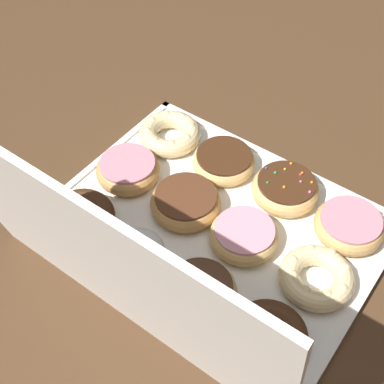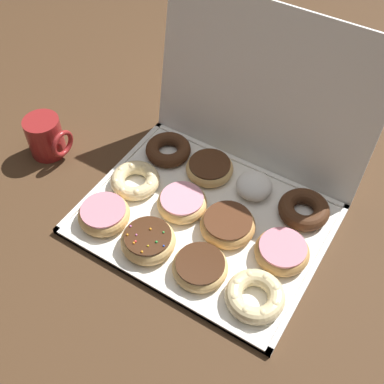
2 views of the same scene
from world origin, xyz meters
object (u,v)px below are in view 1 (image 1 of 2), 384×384
Objects in this scene: donut_box at (214,228)px; chocolate_frosted_donut_6 at (186,202)px; cruller_donut_3 at (170,133)px; powdered_filled_donut_10 at (138,251)px; pink_frosted_donut_0 at (349,225)px; cruller_donut_4 at (318,275)px; pink_frosted_donut_5 at (243,236)px; chocolate_cake_ring_donut_11 at (81,217)px; chocolate_cake_ring_donut_8 at (268,336)px; pink_frosted_donut_7 at (129,168)px; chocolate_frosted_donut_2 at (224,161)px; chocolate_frosted_donut_9 at (200,291)px; sprinkle_donut_1 at (285,189)px.

chocolate_frosted_donut_6 reaches higher than donut_box.
cruller_donut_3 reaches higher than donut_box.
donut_box is at bearing 147.31° from cruller_donut_3.
chocolate_frosted_donut_6 is 1.44× the size of powdered_filled_donut_10.
powdered_filled_donut_10 is at bearing 45.14° from pink_frosted_donut_0.
cruller_donut_4 reaches higher than donut_box.
pink_frosted_donut_5 is 0.99× the size of chocolate_cake_ring_donut_11.
chocolate_cake_ring_donut_8 is (0.01, 0.13, -0.00)m from cruller_donut_4.
chocolate_frosted_donut_6 is 0.13m from pink_frosted_donut_7.
chocolate_cake_ring_donut_11 is at bearing 92.88° from pink_frosted_donut_7.
donut_box is 6.26× the size of powdered_filled_donut_10.
pink_frosted_donut_5 is at bearing 134.66° from chocolate_frosted_donut_2.
pink_frosted_donut_0 is 1.02× the size of chocolate_frosted_donut_9.
chocolate_frosted_donut_9 is (-0.12, 0.12, -0.00)m from chocolate_frosted_donut_6.
chocolate_frosted_donut_2 is 1.00× the size of pink_frosted_donut_7.
powdered_filled_donut_10 is 0.74× the size of chocolate_cake_ring_donut_11.
sprinkle_donut_1 is at bearing -153.97° from pink_frosted_donut_7.
chocolate_frosted_donut_6 is (0.06, -0.00, 0.02)m from donut_box.
donut_box is 0.19m from cruller_donut_4.
chocolate_frosted_donut_6 reaches higher than cruller_donut_3.
cruller_donut_3 is 1.04× the size of chocolate_cake_ring_donut_11.
powdered_filled_donut_10 reaches higher than chocolate_frosted_donut_2.
sprinkle_donut_1 is 1.39× the size of powdered_filled_donut_10.
chocolate_frosted_donut_6 is 0.18m from chocolate_cake_ring_donut_11.
sprinkle_donut_1 is at bearing -91.88° from pink_frosted_donut_5.
chocolate_frosted_donut_9 is at bearing 89.50° from sprinkle_donut_1.
sprinkle_donut_1 is at bearing -115.55° from powdered_filled_donut_10.
pink_frosted_donut_5 is (0.13, 0.01, 0.00)m from cruller_donut_4.
chocolate_cake_ring_donut_8 is at bearing 115.00° from sprinkle_donut_1.
sprinkle_donut_1 is at bearing -134.23° from chocolate_frosted_donut_6.
chocolate_frosted_donut_2 is 1.36× the size of powdered_filled_donut_10.
chocolate_cake_ring_donut_11 is at bearing 0.70° from powdered_filled_donut_10.
cruller_donut_3 is at bearing 1.16° from sprinkle_donut_1.
pink_frosted_donut_5 is 0.24m from pink_frosted_donut_7.
sprinkle_donut_1 reaches higher than pink_frosted_donut_5.
chocolate_cake_ring_donut_8 is (-0.12, 0.25, -0.00)m from sprinkle_donut_1.
pink_frosted_donut_7 is (0.25, 0.12, -0.00)m from sprinkle_donut_1.
sprinkle_donut_1 reaches higher than chocolate_frosted_donut_2.
chocolate_frosted_donut_6 is at bearing 178.96° from pink_frosted_donut_7.
cruller_donut_4 is 1.02× the size of pink_frosted_donut_5.
cruller_donut_3 is 1.05× the size of chocolate_cake_ring_donut_8.
chocolate_frosted_donut_9 is (-0.00, 0.12, -0.00)m from pink_frosted_donut_5.
chocolate_frosted_donut_6 is at bearing 91.77° from chocolate_frosted_donut_2.
pink_frosted_donut_5 is 0.27m from chocolate_cake_ring_donut_11.
chocolate_frosted_donut_2 is at bearing -115.57° from chocolate_cake_ring_donut_11.
chocolate_frosted_donut_2 is at bearing -88.23° from chocolate_frosted_donut_6.
pink_frosted_donut_0 is at bearing -88.69° from cruller_donut_4.
sprinkle_donut_1 reaches higher than chocolate_frosted_donut_9.
donut_box is 0.22m from pink_frosted_donut_0.
cruller_donut_3 reaches higher than chocolate_frosted_donut_2.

